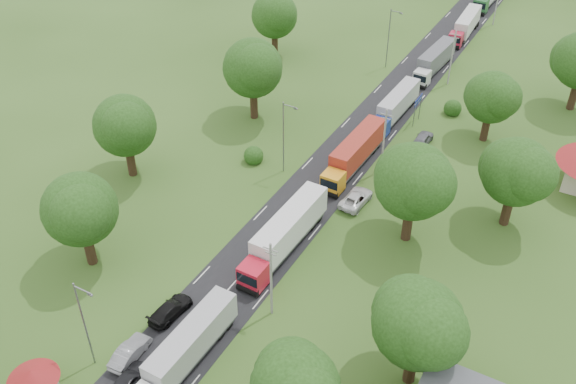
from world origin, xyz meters
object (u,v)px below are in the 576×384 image
Objects in this scene: guard_booth at (34,380)px; car_lane_front at (128,382)px; info_sign at (418,104)px; truck_0 at (186,349)px; car_lane_mid at (130,352)px.

car_lane_front is at bearing 35.13° from guard_booth.
info_sign reaches higher than truck_0.
car_lane_mid is (-2.00, 2.64, -0.06)m from car_lane_front.
truck_0 is at bearing -93.63° from info_sign.
info_sign reaches higher than car_lane_mid.
info_sign is at bearing -100.94° from car_lane_front.
truck_0 is at bearing -127.42° from car_lane_front.
info_sign is 56.03m from car_lane_front.
car_lane_front is (-2.96, -4.59, -1.18)m from truck_0.
guard_booth is 0.94× the size of car_lane_mid.
truck_0 is 2.91× the size of car_lane_mid.
car_lane_front is at bearing -122.83° from truck_0.
car_lane_front reaches higher than car_lane_mid.
info_sign is at bearing 78.32° from guard_booth.
car_lane_mid is at bearing -98.79° from info_sign.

